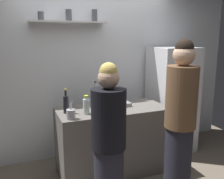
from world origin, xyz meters
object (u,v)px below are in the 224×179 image
object	(u,v)px
refrigerator	(172,99)
baking_pan	(117,104)
person_blonde	(109,145)
water_bottle_plastic	(86,106)
utensil_holder	(71,114)
person_brown_jacket	(180,122)
wine_bottle_dark_glass	(66,104)
wine_bottle_pale_glass	(96,96)

from	to	relation	value
refrigerator	baking_pan	world-z (taller)	refrigerator
refrigerator	person_blonde	xyz separation A→B (m)	(-1.52, -1.13, -0.05)
baking_pan	water_bottle_plastic	distance (m)	0.53
water_bottle_plastic	person_blonde	world-z (taller)	person_blonde
utensil_holder	person_brown_jacket	size ratio (longest dim) A/B	0.12
water_bottle_plastic	person_brown_jacket	bearing A→B (deg)	-38.23
person_blonde	person_brown_jacket	bearing A→B (deg)	110.49
utensil_holder	wine_bottle_dark_glass	distance (m)	0.25
refrigerator	wine_bottle_dark_glass	size ratio (longest dim) A/B	5.45
water_bottle_plastic	person_brown_jacket	size ratio (longest dim) A/B	0.13
refrigerator	person_brown_jacket	world-z (taller)	person_brown_jacket
baking_pan	water_bottle_plastic	xyz separation A→B (m)	(-0.48, -0.20, 0.08)
utensil_holder	person_blonde	world-z (taller)	person_blonde
person_blonde	refrigerator	bearing A→B (deg)	147.02
baking_pan	wine_bottle_dark_glass	distance (m)	0.71
wine_bottle_pale_glass	person_brown_jacket	world-z (taller)	person_brown_jacket
baking_pan	utensil_holder	bearing A→B (deg)	-155.55
utensil_holder	wine_bottle_dark_glass	size ratio (longest dim) A/B	0.74
person_blonde	person_brown_jacket	distance (m)	0.85
refrigerator	wine_bottle_pale_glass	xyz separation A→B (m)	(-1.32, -0.10, 0.20)
baking_pan	water_bottle_plastic	size ratio (longest dim) A/B	1.47
wine_bottle_dark_glass	wine_bottle_pale_glass	xyz separation A→B (m)	(0.45, 0.22, 0.01)
wine_bottle_dark_glass	person_brown_jacket	size ratio (longest dim) A/B	0.17
wine_bottle_dark_glass	wine_bottle_pale_glass	size ratio (longest dim) A/B	0.92
refrigerator	wine_bottle_dark_glass	distance (m)	1.81
refrigerator	person_brown_jacket	xyz separation A→B (m)	(-0.68, -1.13, 0.08)
utensil_holder	person_blonde	size ratio (longest dim) A/B	0.14
refrigerator	utensil_holder	world-z (taller)	refrigerator
wine_bottle_pale_glass	person_blonde	xyz separation A→B (m)	(-0.20, -1.03, -0.25)
baking_pan	person_blonde	size ratio (longest dim) A/B	0.21
wine_bottle_dark_glass	water_bottle_plastic	bearing A→B (deg)	-29.56
person_blonde	utensil_holder	bearing A→B (deg)	-136.26
person_brown_jacket	baking_pan	bearing A→B (deg)	109.26
water_bottle_plastic	refrigerator	bearing A→B (deg)	16.16
baking_pan	wine_bottle_pale_glass	size ratio (longest dim) A/B	1.03
baking_pan	wine_bottle_pale_glass	distance (m)	0.31
water_bottle_plastic	utensil_holder	bearing A→B (deg)	-151.06
baking_pan	utensil_holder	distance (m)	0.77
wine_bottle_pale_glass	refrigerator	bearing A→B (deg)	4.47
wine_bottle_pale_glass	water_bottle_plastic	xyz separation A→B (m)	(-0.23, -0.35, -0.03)
utensil_holder	person_brown_jacket	xyz separation A→B (m)	(1.08, -0.56, -0.05)
wine_bottle_pale_glass	water_bottle_plastic	size ratio (longest dim) A/B	1.43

